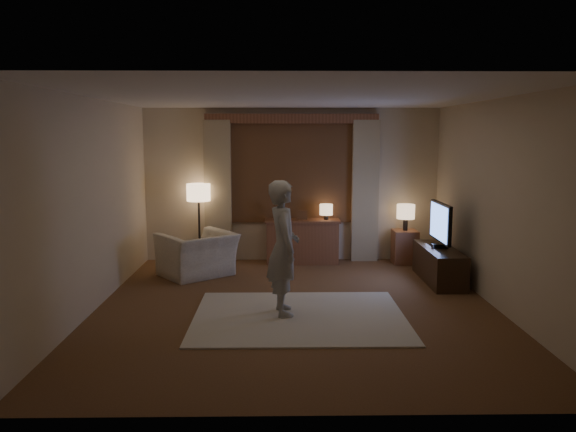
{
  "coord_description": "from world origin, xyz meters",
  "views": [
    {
      "loc": [
        -0.21,
        -6.81,
        2.15
      ],
      "look_at": [
        -0.09,
        0.6,
        1.08
      ],
      "focal_mm": 35.0,
      "sensor_mm": 36.0,
      "label": 1
    }
  ],
  "objects_px": {
    "armchair": "(197,255)",
    "side_table": "(405,247)",
    "sideboard": "(302,242)",
    "person": "(283,248)",
    "tv_stand": "(439,265)"
  },
  "relations": [
    {
      "from": "armchair",
      "to": "tv_stand",
      "type": "xyz_separation_m",
      "value": [
        3.62,
        -0.38,
        -0.08
      ]
    },
    {
      "from": "sideboard",
      "to": "tv_stand",
      "type": "distance_m",
      "value": 2.34
    },
    {
      "from": "armchair",
      "to": "tv_stand",
      "type": "relative_size",
      "value": 0.73
    },
    {
      "from": "person",
      "to": "sideboard",
      "type": "bearing_deg",
      "value": -15.93
    },
    {
      "from": "sideboard",
      "to": "person",
      "type": "distance_m",
      "value": 2.84
    },
    {
      "from": "sideboard",
      "to": "side_table",
      "type": "relative_size",
      "value": 2.14
    },
    {
      "from": "side_table",
      "to": "armchair",
      "type": "bearing_deg",
      "value": -166.27
    },
    {
      "from": "sideboard",
      "to": "armchair",
      "type": "bearing_deg",
      "value": -152.01
    },
    {
      "from": "tv_stand",
      "to": "person",
      "type": "bearing_deg",
      "value": -146.63
    },
    {
      "from": "tv_stand",
      "to": "person",
      "type": "relative_size",
      "value": 0.87
    },
    {
      "from": "armchair",
      "to": "side_table",
      "type": "relative_size",
      "value": 1.83
    },
    {
      "from": "sideboard",
      "to": "person",
      "type": "relative_size",
      "value": 0.75
    },
    {
      "from": "armchair",
      "to": "side_table",
      "type": "xyz_separation_m",
      "value": [
        3.38,
        0.83,
        -0.05
      ]
    },
    {
      "from": "sideboard",
      "to": "armchair",
      "type": "distance_m",
      "value": 1.87
    },
    {
      "from": "sideboard",
      "to": "tv_stand",
      "type": "bearing_deg",
      "value": -32.43
    }
  ]
}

